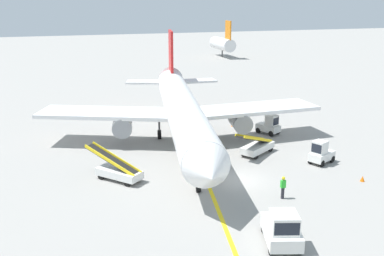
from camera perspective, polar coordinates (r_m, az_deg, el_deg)
name	(u,v)px	position (r m, az deg, el deg)	size (l,w,h in m)	color
ground_plane	(239,179)	(36.46, 5.93, -6.48)	(300.00, 300.00, 0.00)	gray
taxi_line_yellow	(199,161)	(40.22, 0.87, -4.18)	(0.30, 80.00, 0.01)	yellow
airliner	(182,109)	(44.30, -1.27, 2.37)	(28.11, 35.17, 10.10)	white
pushback_tug	(282,229)	(27.47, 11.29, -12.39)	(2.87, 4.00, 2.20)	silver
baggage_tug_near_wing	(269,126)	(48.50, 9.74, 0.31)	(2.25, 2.73, 2.10)	silver
baggage_tug_by_cargo_door	(321,153)	(40.93, 15.98, -3.09)	(2.73, 2.20, 2.10)	silver
belt_loader_forward_hold	(118,171)	(36.40, -9.34, -5.33)	(4.22, 4.59, 2.59)	silver
belt_loader_aft_hold	(257,146)	(42.12, 8.17, -2.27)	(4.87, 3.79, 2.59)	silver
ground_crew_marshaller	(283,187)	(33.31, 11.42, -7.28)	(0.36, 0.24, 1.70)	#26262D
ground_crew_wing_walker	(199,168)	(36.08, 0.88, -5.08)	(0.36, 0.24, 1.70)	#26262D
safety_cone_nose_left	(233,124)	(51.02, 5.15, 0.45)	(0.36, 0.36, 0.44)	orange
safety_cone_nose_right	(218,158)	(40.48, 3.36, -3.74)	(0.36, 0.36, 0.44)	orange
safety_cone_wingtip_left	(318,144)	(45.69, 15.65, -1.99)	(0.36, 0.36, 0.44)	orange
safety_cone_wingtip_right	(362,179)	(38.29, 20.72, -6.00)	(0.36, 0.36, 0.44)	orange
distant_aircraft_mid_left	(223,44)	(111.46, 3.88, 10.59)	(3.00, 10.10, 8.80)	silver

